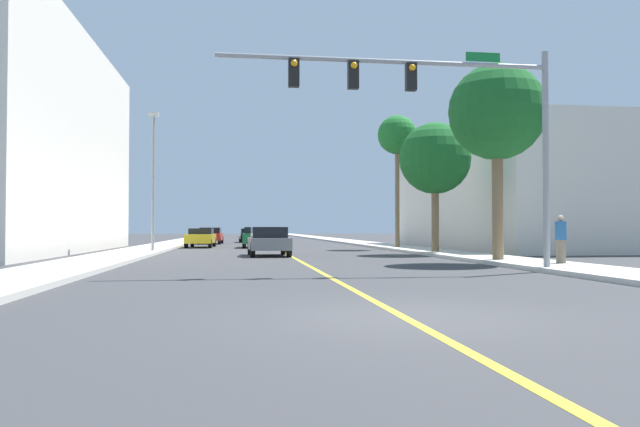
# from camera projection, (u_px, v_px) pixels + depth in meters

# --- Properties ---
(ground) EXTENTS (192.00, 192.00, 0.00)m
(ground) POSITION_uv_depth(u_px,v_px,m) (268.00, 244.00, 50.67)
(ground) COLOR #38383A
(sidewalk_left) EXTENTS (2.78, 168.00, 0.15)m
(sidewalk_left) POSITION_uv_depth(u_px,v_px,m) (172.00, 244.00, 49.60)
(sidewalk_left) COLOR beige
(sidewalk_left) RESTS_ON ground
(sidewalk_right) EXTENTS (2.78, 168.00, 0.15)m
(sidewalk_right) POSITION_uv_depth(u_px,v_px,m) (361.00, 243.00, 51.76)
(sidewalk_right) COLOR beige
(sidewalk_right) RESTS_ON ground
(lane_marking_center) EXTENTS (0.16, 144.00, 0.01)m
(lane_marking_center) POSITION_uv_depth(u_px,v_px,m) (268.00, 244.00, 50.67)
(lane_marking_center) COLOR yellow
(lane_marking_center) RESTS_ON ground
(building_right_near) EXTENTS (14.08, 21.52, 7.47)m
(building_right_near) POSITION_uv_depth(u_px,v_px,m) (541.00, 193.00, 40.60)
(building_right_near) COLOR silver
(building_right_near) RESTS_ON ground
(traffic_signal_mast) EXTENTS (10.32, 0.36, 6.75)m
(traffic_signal_mast) POSITION_uv_depth(u_px,v_px,m) (441.00, 104.00, 18.15)
(traffic_signal_mast) COLOR gray
(traffic_signal_mast) RESTS_ON sidewalk_right
(street_lamp) EXTENTS (0.56, 0.28, 7.50)m
(street_lamp) POSITION_uv_depth(u_px,v_px,m) (153.00, 174.00, 32.21)
(street_lamp) COLOR gray
(street_lamp) RESTS_ON sidewalk_left
(palm_near) EXTENTS (3.73, 3.73, 7.58)m
(palm_near) POSITION_uv_depth(u_px,v_px,m) (497.00, 113.00, 23.00)
(palm_near) COLOR brown
(palm_near) RESTS_ON sidewalk_right
(palm_mid) EXTENTS (3.69, 3.69, 6.67)m
(palm_mid) POSITION_uv_depth(u_px,v_px,m) (435.00, 159.00, 30.67)
(palm_mid) COLOR brown
(palm_mid) RESTS_ON sidewalk_right
(palm_far) EXTENTS (2.52, 2.52, 8.51)m
(palm_far) POSITION_uv_depth(u_px,v_px,m) (397.00, 137.00, 38.42)
(palm_far) COLOR brown
(palm_far) RESTS_ON sidewalk_right
(car_yellow) EXTENTS (1.97, 4.66, 1.34)m
(car_yellow) POSITION_uv_depth(u_px,v_px,m) (201.00, 237.00, 41.97)
(car_yellow) COLOR gold
(car_yellow) RESTS_ON ground
(car_red) EXTENTS (2.09, 4.41, 1.41)m
(car_red) POSITION_uv_depth(u_px,v_px,m) (211.00, 235.00, 51.14)
(car_red) COLOR red
(car_red) RESTS_ON ground
(car_black) EXTENTS (1.96, 4.29, 1.33)m
(car_black) POSITION_uv_depth(u_px,v_px,m) (249.00, 235.00, 57.15)
(car_black) COLOR black
(car_black) RESTS_ON ground
(car_gray) EXTENTS (2.00, 3.96, 1.41)m
(car_gray) POSITION_uv_depth(u_px,v_px,m) (269.00, 241.00, 28.99)
(car_gray) COLOR slate
(car_gray) RESTS_ON ground
(car_green) EXTENTS (1.90, 4.51, 1.43)m
(car_green) POSITION_uv_depth(u_px,v_px,m) (256.00, 237.00, 41.42)
(car_green) COLOR #196638
(car_green) RESTS_ON ground
(pedestrian) EXTENTS (0.38, 0.38, 1.65)m
(pedestrian) POSITION_uv_depth(u_px,v_px,m) (561.00, 239.00, 20.41)
(pedestrian) COLOR #726651
(pedestrian) RESTS_ON sidewalk_right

